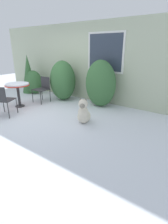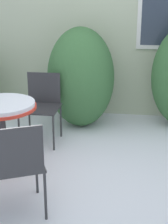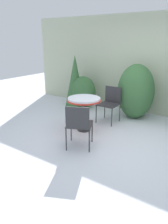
% 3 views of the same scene
% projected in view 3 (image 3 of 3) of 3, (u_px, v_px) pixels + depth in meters
% --- Properties ---
extents(ground_plane, '(16.00, 16.00, 0.00)m').
position_uv_depth(ground_plane, '(112.00, 141.00, 4.50)').
color(ground_plane, white).
extents(house_wall, '(8.00, 0.10, 2.66)m').
position_uv_depth(house_wall, '(156.00, 65.00, 5.75)').
color(house_wall, '#B2BC9E').
rests_on(house_wall, ground_plane).
extents(shrub_left, '(0.78, 0.62, 0.96)m').
position_uv_depth(shrub_left, '(83.00, 92.00, 6.58)').
color(shrub_left, '#386638').
rests_on(shrub_left, ground_plane).
extents(shrub_middle, '(0.95, 0.88, 1.42)m').
position_uv_depth(shrub_middle, '(136.00, 92.00, 5.63)').
color(shrub_middle, '#386638').
rests_on(shrub_middle, ground_plane).
extents(evergreen_bush, '(0.62, 0.62, 1.56)m').
position_uv_depth(evergreen_bush, '(75.00, 81.00, 6.67)').
color(evergreen_bush, '#386638').
rests_on(evergreen_bush, ground_plane).
extents(patio_table, '(0.75, 0.75, 0.77)m').
position_uv_depth(patio_table, '(84.00, 103.00, 4.84)').
color(patio_table, '#2D2D30').
rests_on(patio_table, ground_plane).
extents(patio_chair_near_table, '(0.47, 0.47, 0.87)m').
position_uv_depth(patio_chair_near_table, '(110.00, 102.00, 5.44)').
color(patio_chair_near_table, '#2D2D30').
rests_on(patio_chair_near_table, ground_plane).
extents(patio_chair_far_side, '(0.63, 0.63, 0.87)m').
position_uv_depth(patio_chair_far_side, '(79.00, 124.00, 4.06)').
color(patio_chair_far_side, '#2D2D30').
rests_on(patio_chair_far_side, ground_plane).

